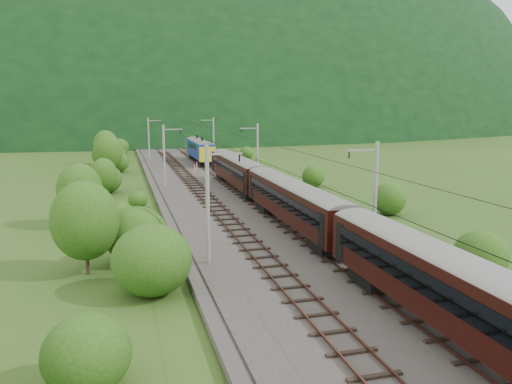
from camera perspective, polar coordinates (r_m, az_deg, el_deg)
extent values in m
plane|color=#284D18|center=(36.02, 4.42, -7.69)|extent=(600.00, 600.00, 0.00)
cube|color=#38332D|center=(45.15, 0.12, -3.78)|extent=(14.00, 220.00, 0.30)
cube|color=brown|center=(44.36, -3.77, -3.59)|extent=(0.08, 220.00, 0.15)
cube|color=brown|center=(44.66, -1.97, -3.48)|extent=(0.08, 220.00, 0.15)
cube|color=black|center=(44.54, -2.87, -3.71)|extent=(2.40, 220.00, 0.12)
cube|color=brown|center=(45.54, 2.16, -3.22)|extent=(0.08, 220.00, 0.15)
cube|color=brown|center=(45.98, 3.87, -3.10)|extent=(0.08, 220.00, 0.15)
cube|color=black|center=(45.78, 3.02, -3.32)|extent=(2.40, 220.00, 0.12)
cylinder|color=gray|center=(33.38, -5.55, -1.51)|extent=(0.28, 0.28, 8.00)
cube|color=gray|center=(33.08, -3.60, 4.37)|extent=(2.40, 0.12, 0.12)
cylinder|color=black|center=(33.33, -1.91, 3.91)|extent=(0.10, 0.10, 0.50)
cylinder|color=gray|center=(64.81, -10.46, 4.04)|extent=(0.28, 0.28, 8.00)
cube|color=gray|center=(64.66, -9.49, 7.08)|extent=(2.40, 0.12, 0.12)
cylinder|color=black|center=(64.78, -8.60, 6.84)|extent=(0.10, 0.10, 0.50)
cylinder|color=gray|center=(96.61, -12.16, 5.95)|extent=(0.28, 0.28, 8.00)
cube|color=gray|center=(96.51, -11.52, 7.99)|extent=(2.40, 0.12, 0.12)
cylinder|color=black|center=(96.60, -10.92, 7.84)|extent=(0.10, 0.10, 0.50)
cylinder|color=gray|center=(128.51, -13.02, 6.91)|extent=(0.28, 0.28, 8.00)
cube|color=gray|center=(128.44, -12.55, 8.45)|extent=(2.40, 0.12, 0.12)
cylinder|color=black|center=(128.50, -12.09, 8.33)|extent=(0.10, 0.10, 0.50)
cylinder|color=gray|center=(160.45, -13.55, 7.49)|extent=(0.28, 0.28, 8.00)
cube|color=gray|center=(160.39, -13.16, 8.72)|extent=(2.40, 0.12, 0.12)
cylinder|color=black|center=(160.45, -12.80, 8.63)|extent=(0.10, 0.10, 0.50)
cylinder|color=gray|center=(37.48, 13.46, -0.46)|extent=(0.28, 0.28, 8.00)
cube|color=gray|center=(36.46, 12.02, 4.70)|extent=(2.40, 0.12, 0.12)
cylinder|color=black|center=(36.04, 10.59, 4.21)|extent=(0.10, 0.10, 0.50)
cylinder|color=gray|center=(67.02, 0.19, 4.41)|extent=(0.28, 0.28, 8.00)
cube|color=gray|center=(66.45, -0.82, 7.30)|extent=(2.40, 0.12, 0.12)
cylinder|color=black|center=(66.22, -1.66, 7.02)|extent=(0.10, 0.10, 0.50)
cylinder|color=gray|center=(98.11, -4.88, 6.20)|extent=(0.28, 0.28, 8.00)
cube|color=gray|center=(97.72, -5.61, 8.17)|extent=(2.40, 0.12, 0.12)
cylinder|color=black|center=(97.56, -6.19, 7.98)|extent=(0.10, 0.10, 0.50)
cylinder|color=gray|center=(129.64, -7.50, 7.11)|extent=(0.28, 0.28, 8.00)
cube|color=gray|center=(129.35, -8.07, 8.60)|extent=(2.40, 0.12, 0.12)
cylinder|color=black|center=(129.23, -8.51, 8.45)|extent=(0.10, 0.10, 0.50)
cylinder|color=gray|center=(161.36, -9.11, 7.65)|extent=(0.28, 0.28, 8.00)
cube|color=gray|center=(161.12, -9.57, 8.85)|extent=(2.40, 0.12, 0.12)
cylinder|color=black|center=(161.03, -9.92, 8.73)|extent=(0.10, 0.10, 0.50)
cylinder|color=black|center=(43.42, -2.95, 4.96)|extent=(0.03, 198.00, 0.03)
cylinder|color=black|center=(44.70, 3.10, 5.11)|extent=(0.03, 198.00, 0.03)
ellipsoid|color=black|center=(292.66, -13.23, 7.75)|extent=(504.00, 360.00, 244.00)
cube|color=black|center=(24.32, 21.71, -10.42)|extent=(2.67, 20.27, 2.76)
cylinder|color=gray|center=(23.93, 21.91, -7.62)|extent=(2.67, 20.17, 2.67)
cube|color=black|center=(23.44, 19.07, -10.16)|extent=(0.05, 17.84, 1.06)
cube|color=black|center=(25.02, 24.27, -9.21)|extent=(0.05, 17.84, 1.06)
cube|color=black|center=(30.49, 13.38, -9.36)|extent=(2.03, 2.95, 0.83)
cube|color=black|center=(42.41, 4.36, -1.08)|extent=(2.67, 20.27, 2.76)
cylinder|color=gray|center=(42.19, 4.39, 0.58)|extent=(2.67, 20.17, 2.67)
cube|color=black|center=(41.92, 2.62, -0.73)|extent=(0.05, 17.84, 1.06)
cube|color=black|center=(42.82, 6.08, -0.54)|extent=(0.05, 17.84, 1.06)
cube|color=black|center=(36.43, 8.11, -5.94)|extent=(2.03, 2.95, 0.83)
cube|color=black|center=(49.37, 1.56, -1.58)|extent=(2.03, 2.95, 0.83)
cube|color=black|center=(62.46, -2.20, 2.57)|extent=(2.67, 20.27, 2.76)
cylinder|color=gray|center=(62.30, -2.21, 3.71)|extent=(2.67, 20.17, 2.67)
cube|color=black|center=(62.12, -3.42, 2.83)|extent=(0.05, 17.84, 1.06)
cube|color=black|center=(62.73, -1.00, 2.92)|extent=(0.05, 17.84, 1.06)
cube|color=black|center=(55.94, -0.52, -0.18)|extent=(2.03, 2.95, 0.83)
cube|color=black|center=(69.56, -3.53, 1.85)|extent=(2.03, 2.95, 0.83)
cube|color=#13319A|center=(91.19, -6.46, 4.92)|extent=(2.67, 16.58, 2.76)
cylinder|color=gray|center=(91.09, -6.48, 5.70)|extent=(2.67, 16.50, 2.67)
cube|color=black|center=(90.96, -7.31, 5.10)|extent=(0.05, 14.59, 1.06)
cube|color=black|center=(91.38, -5.62, 5.15)|extent=(0.05, 14.59, 1.06)
cube|color=black|center=(85.68, -5.82, 3.39)|extent=(2.03, 2.95, 0.83)
cube|color=black|center=(97.07, -6.98, 4.16)|extent=(2.03, 2.95, 0.83)
cube|color=yellow|center=(99.18, -7.20, 5.21)|extent=(2.73, 0.50, 2.49)
cube|color=yellow|center=(83.26, -5.58, 4.31)|extent=(2.73, 0.50, 2.49)
cube|color=black|center=(94.00, -6.77, 6.22)|extent=(0.08, 1.60, 0.83)
cylinder|color=red|center=(77.44, -7.01, 2.63)|extent=(0.14, 0.14, 1.33)
cylinder|color=red|center=(80.00, -6.81, 2.89)|extent=(0.15, 0.15, 1.39)
cylinder|color=black|center=(92.38, -10.60, 3.91)|extent=(0.13, 0.13, 1.87)
sphere|color=red|center=(92.28, -10.62, 4.52)|extent=(0.22, 0.22, 0.22)
ellipsoid|color=#204F15|center=(21.10, -18.77, -17.14)|extent=(3.42, 3.42, 3.08)
ellipsoid|color=#204F15|center=(29.61, -11.82, -7.63)|extent=(4.65, 4.65, 4.18)
ellipsoid|color=#204F15|center=(35.82, -13.56, -4.75)|extent=(4.40, 4.40, 3.96)
ellipsoid|color=#204F15|center=(44.73, -15.34, -2.76)|extent=(2.90, 2.90, 2.61)
ellipsoid|color=#204F15|center=(54.11, -13.35, -0.88)|extent=(2.04, 2.04, 1.84)
ellipsoid|color=#204F15|center=(64.45, -16.72, 1.44)|extent=(3.84, 3.84, 3.46)
ellipsoid|color=#204F15|center=(72.92, -17.63, 1.88)|extent=(2.48, 2.48, 2.23)
ellipsoid|color=#204F15|center=(83.19, -15.56, 3.34)|extent=(3.73, 3.73, 3.36)
ellipsoid|color=#204F15|center=(92.09, -16.97, 4.05)|extent=(4.25, 4.25, 3.82)
ellipsoid|color=#204F15|center=(99.55, -15.35, 4.20)|extent=(2.89, 2.89, 2.60)
ellipsoid|color=#204F15|center=(110.45, -15.31, 4.99)|extent=(3.90, 3.90, 3.51)
ellipsoid|color=#204F15|center=(117.98, -16.57, 5.01)|extent=(2.83, 2.83, 2.55)
ellipsoid|color=#204F15|center=(127.82, -16.38, 5.57)|extent=(3.77, 3.77, 3.39)
cylinder|color=black|center=(34.28, -18.78, -6.23)|extent=(0.24, 0.24, 3.35)
ellipsoid|color=#204F15|center=(33.81, -18.97, -3.11)|extent=(4.31, 4.31, 5.17)
cylinder|color=black|center=(47.47, -19.38, -1.93)|extent=(0.24, 0.24, 3.12)
ellipsoid|color=#204F15|center=(47.15, -19.50, 0.19)|extent=(4.01, 4.01, 4.81)
cylinder|color=black|center=(61.93, -16.96, 0.64)|extent=(0.24, 0.24, 2.50)
ellipsoid|color=#204F15|center=(61.72, -17.03, 1.95)|extent=(3.22, 3.22, 3.86)
cylinder|color=black|center=(79.74, -16.48, 3.05)|extent=(0.24, 0.24, 3.44)
ellipsoid|color=#204F15|center=(79.53, -16.55, 4.45)|extent=(4.43, 4.43, 5.31)
cylinder|color=black|center=(93.17, -16.73, 3.99)|extent=(0.24, 0.24, 3.39)
ellipsoid|color=#204F15|center=(92.99, -16.79, 5.18)|extent=(4.35, 4.35, 5.23)
ellipsoid|color=#204F15|center=(34.15, 24.22, -6.99)|extent=(3.30, 3.30, 2.97)
ellipsoid|color=#204F15|center=(51.26, 15.01, -0.92)|extent=(3.29, 3.29, 2.96)
ellipsoid|color=#204F15|center=(66.17, 6.57, 1.69)|extent=(2.99, 2.99, 2.69)
ellipsoid|color=#204F15|center=(79.68, 0.41, 3.00)|extent=(2.40, 2.40, 2.16)
ellipsoid|color=#204F15|center=(97.63, -1.09, 4.38)|extent=(2.64, 2.64, 2.37)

